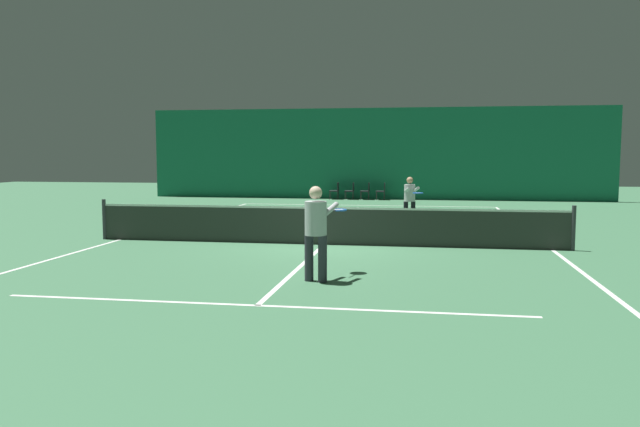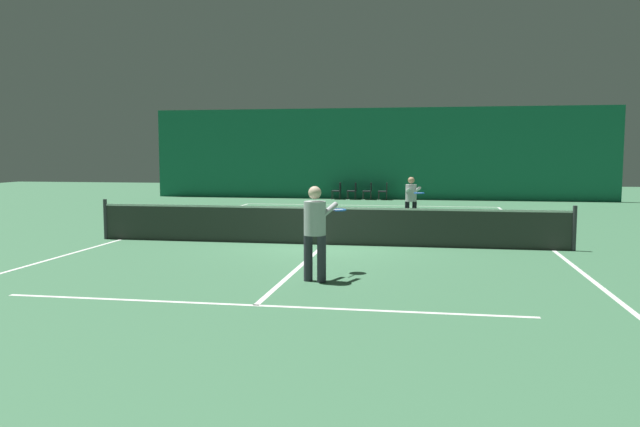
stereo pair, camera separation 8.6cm
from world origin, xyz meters
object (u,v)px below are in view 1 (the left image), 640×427
object	(u,v)px
courtside_chair_0	(336,190)
player_near	(317,226)
courtside_chair_2	(366,190)
tennis_net	(324,224)
courtside_chair_1	(351,190)
player_far	(410,197)
courtside_chair_3	(382,190)

from	to	relation	value
courtside_chair_0	player_near	bearing A→B (deg)	7.08
courtside_chair_2	tennis_net	bearing A→B (deg)	1.26
courtside_chair_1	courtside_chair_2	bearing A→B (deg)	90.00
player_far	courtside_chair_0	bearing A→B (deg)	-176.36
player_near	player_far	size ratio (longest dim) A/B	1.12
courtside_chair_1	courtside_chair_0	bearing A→B (deg)	-90.00
tennis_net	courtside_chair_0	xyz separation A→B (m)	(-1.88, 15.29, -0.03)
courtside_chair_3	courtside_chair_2	bearing A→B (deg)	-90.00
tennis_net	courtside_chair_3	distance (m)	15.29
player_far	player_near	bearing A→B (deg)	-25.54
courtside_chair_3	player_near	bearing A→B (deg)	0.42
player_near	player_far	xyz separation A→B (m)	(1.45, 9.15, -0.10)
player_near	courtside_chair_0	world-z (taller)	player_near
courtside_chair_0	tennis_net	bearing A→B (deg)	6.99
player_far	courtside_chair_2	distance (m)	10.87
courtside_chair_2	courtside_chair_3	distance (m)	0.77
courtside_chair_0	courtside_chair_2	xyz separation A→B (m)	(1.54, 0.00, 0.00)
courtside_chair_1	courtside_chair_2	xyz separation A→B (m)	(0.77, 0.00, 0.00)
player_near	courtside_chair_1	bearing A→B (deg)	20.64
courtside_chair_0	courtside_chair_3	xyz separation A→B (m)	(2.31, 0.00, 0.00)
player_far	tennis_net	bearing A→B (deg)	-39.93
courtside_chair_0	courtside_chair_1	xyz separation A→B (m)	(0.77, 0.00, 0.00)
player_near	courtside_chair_2	size ratio (longest dim) A/B	2.04
courtside_chair_0	courtside_chair_1	bearing A→B (deg)	90.00
tennis_net	courtside_chair_1	size ratio (longest dim) A/B	14.29
courtside_chair_0	courtside_chair_3	world-z (taller)	same
player_far	courtside_chair_2	bearing A→B (deg)	176.01
player_far	courtside_chair_3	world-z (taller)	player_far
courtside_chair_2	courtside_chair_0	bearing A→B (deg)	-90.00
courtside_chair_1	tennis_net	bearing A→B (deg)	4.14
courtside_chair_2	courtside_chair_3	xyz separation A→B (m)	(0.77, 0.00, 0.00)
tennis_net	player_near	bearing A→B (deg)	-82.63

